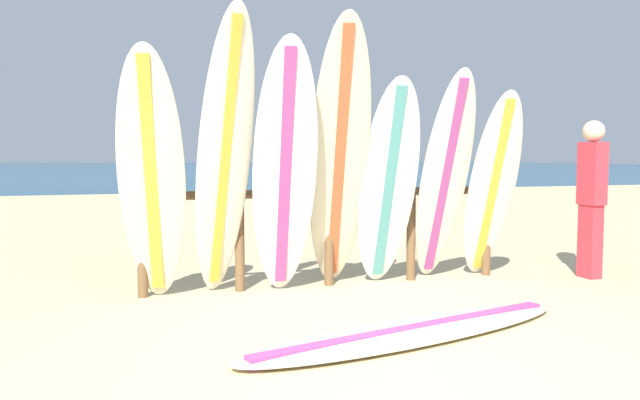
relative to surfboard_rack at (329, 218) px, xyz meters
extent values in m
cube|color=navy|center=(-0.38, 55.14, -0.66)|extent=(120.00, 80.00, 0.01)
cylinder|color=brown|center=(-1.75, 0.00, -0.13)|extent=(0.09, 0.09, 1.06)
cylinder|color=brown|center=(-0.87, 0.00, -0.13)|extent=(0.09, 0.09, 1.06)
cylinder|color=brown|center=(0.00, 0.00, -0.13)|extent=(0.09, 0.09, 1.06)
cylinder|color=brown|center=(0.87, 0.00, -0.13)|extent=(0.09, 0.09, 1.06)
cylinder|color=brown|center=(1.75, 0.00, -0.13)|extent=(0.09, 0.09, 1.06)
cylinder|color=brown|center=(0.00, 0.00, 0.25)|extent=(3.60, 0.08, 0.08)
ellipsoid|color=beige|center=(-1.66, -0.26, 0.43)|extent=(0.68, 0.77, 2.17)
cube|color=gold|center=(-1.66, -0.26, 0.43)|extent=(0.22, 0.65, 2.00)
ellipsoid|color=silver|center=(-1.06, -0.36, 0.59)|extent=(0.59, 1.05, 2.49)
cube|color=gold|center=(-1.06, -0.36, 0.59)|extent=(0.20, 0.93, 2.30)
ellipsoid|color=white|center=(-0.54, -0.44, 0.46)|extent=(0.66, 0.96, 2.25)
cube|color=#A53F8C|center=(-0.54, -0.44, 0.46)|extent=(0.19, 0.85, 2.07)
ellipsoid|color=beige|center=(-0.01, -0.34, 0.57)|extent=(0.73, 1.22, 2.47)
cube|color=#CC5933|center=(-0.01, -0.34, 0.57)|extent=(0.28, 1.07, 2.28)
ellipsoid|color=white|center=(0.49, -0.31, 0.33)|extent=(0.63, 0.87, 1.98)
cube|color=teal|center=(0.49, -0.31, 0.33)|extent=(0.17, 0.78, 1.83)
ellipsoid|color=silver|center=(1.09, -0.28, 0.37)|extent=(0.57, 1.01, 2.07)
cube|color=#A53F8C|center=(1.09, -0.28, 0.37)|extent=(0.18, 0.91, 1.91)
ellipsoid|color=white|center=(1.63, -0.27, 0.29)|extent=(0.62, 0.93, 1.89)
cube|color=gold|center=(1.63, -0.27, 0.29)|extent=(0.22, 0.81, 1.75)
ellipsoid|color=beige|center=(0.05, -1.78, -0.62)|extent=(2.84, 1.27, 0.07)
cube|color=#A53F8C|center=(0.05, -1.78, -0.62)|extent=(2.50, 0.76, 0.08)
cube|color=#D8333F|center=(2.70, -0.43, -0.28)|extent=(0.15, 0.22, 0.76)
cube|color=#D8333F|center=(2.70, -0.43, 0.42)|extent=(0.17, 0.27, 0.64)
sphere|color=beige|center=(2.70, -0.43, 0.85)|extent=(0.22, 0.22, 0.22)
cube|color=#B22D28|center=(3.59, 32.88, -0.48)|extent=(2.04, 2.60, 0.35)
cube|color=silver|center=(3.59, 32.88, -0.12)|extent=(1.04, 1.10, 0.36)
camera|label=1|loc=(-1.80, -5.64, 0.62)|focal=34.41mm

